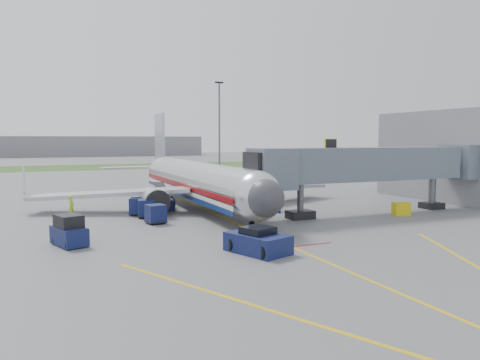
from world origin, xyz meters
name	(u,v)px	position (x,y,z in m)	size (l,w,h in m)	color
ground	(263,235)	(0.00, 0.00, 0.00)	(400.00, 400.00, 0.00)	#565659
grass_strip	(104,167)	(0.00, 90.00, 0.01)	(300.00, 25.00, 0.01)	#2D4C1E
apron_markings	(320,259)	(0.00, -7.40, 0.00)	(21.52, 50.00, 0.01)	gold
airliner	(197,181)	(0.00, 15.25, 2.65)	(32.10, 35.67, 10.25)	silver
jet_bridge	(366,165)	(12.86, 5.00, 4.47)	(25.30, 4.00, 6.90)	slate
terminal	(459,155)	(30.00, 10.00, 5.00)	(10.00, 16.00, 10.00)	slate
light_mast_right	(219,123)	(25.00, 75.00, 10.78)	(2.00, 0.44, 20.40)	#595B60
distant_terminal	(52,146)	(-10.00, 170.00, 4.00)	(120.00, 14.00, 8.00)	slate
pushback_tug	(258,242)	(-2.58, -4.52, 0.66)	(3.47, 4.35, 1.58)	#0E0E3E
baggage_tug	(69,232)	(-12.98, 2.00, 0.89)	(2.34, 3.20, 2.01)	#0E0E3E
baggage_cart_a	(138,206)	(-6.52, 12.45, 0.79)	(1.88, 1.88, 1.56)	#0E0E3E
baggage_cart_b	(146,208)	(-6.11, 10.78, 0.81)	(1.68, 1.68, 1.59)	#0E0E3E
baggage_cart_c	(156,214)	(-6.04, 7.57, 0.79)	(1.68, 1.68, 1.56)	#0E0E3E
belt_loader	(163,202)	(-3.46, 15.56, 0.60)	(1.98, 5.05, 2.41)	#0E0E3E
ground_power_cart	(401,209)	(15.33, 3.00, 0.57)	(1.62, 1.26, 1.15)	#D0BB0C
ramp_worker	(71,207)	(-12.17, 13.26, 0.98)	(0.71, 0.47, 1.95)	#A1D118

